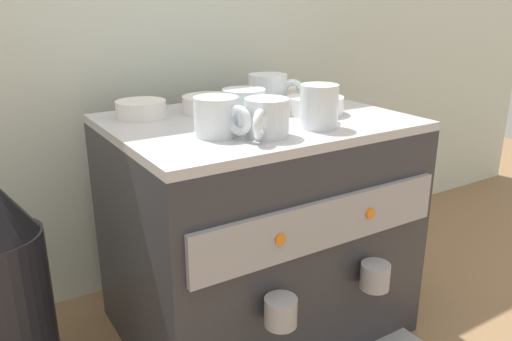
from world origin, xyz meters
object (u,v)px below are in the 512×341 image
at_px(ceramic_bowl_0, 315,105).
at_px(ceramic_bowl_3, 277,93).
at_px(ceramic_cup_3, 266,118).
at_px(ceramic_cup_2, 319,106).
at_px(espresso_machine, 257,228).
at_px(ceramic_bowl_2, 210,104).
at_px(ceramic_cup_4, 218,117).
at_px(ceramic_bowl_1, 141,109).
at_px(ceramic_cup_0, 270,91).
at_px(milk_pitcher, 392,250).
at_px(ceramic_cup_1, 243,106).

height_order(ceramic_bowl_0, ceramic_bowl_3, ceramic_bowl_0).
bearing_deg(ceramic_cup_3, ceramic_cup_2, 2.57).
height_order(espresso_machine, ceramic_bowl_2, ceramic_bowl_2).
bearing_deg(ceramic_bowl_3, espresso_machine, -135.31).
xyz_separation_m(espresso_machine, ceramic_cup_3, (-0.06, -0.13, 0.27)).
height_order(ceramic_cup_2, ceramic_cup_4, ceramic_cup_2).
bearing_deg(ceramic_bowl_2, ceramic_bowl_1, 168.63).
distance_m(ceramic_cup_2, ceramic_bowl_2, 0.25).
relative_size(ceramic_cup_0, ceramic_bowl_2, 0.91).
height_order(ceramic_cup_2, ceramic_cup_3, ceramic_cup_2).
bearing_deg(milk_pitcher, espresso_machine, 178.22).
distance_m(ceramic_bowl_0, milk_pitcher, 0.51).
xyz_separation_m(espresso_machine, milk_pitcher, (0.41, -0.01, -0.16)).
height_order(espresso_machine, ceramic_bowl_1, ceramic_bowl_1).
height_order(ceramic_cup_2, ceramic_bowl_2, ceramic_cup_2).
relative_size(ceramic_cup_1, ceramic_cup_4, 0.99).
height_order(ceramic_bowl_1, milk_pitcher, ceramic_bowl_1).
xyz_separation_m(ceramic_cup_2, ceramic_bowl_3, (0.09, 0.27, -0.03)).
height_order(ceramic_cup_3, ceramic_bowl_3, ceramic_cup_3).
height_order(ceramic_cup_3, ceramic_bowl_2, ceramic_cup_3).
height_order(ceramic_cup_3, ceramic_bowl_0, ceramic_cup_3).
xyz_separation_m(ceramic_bowl_0, ceramic_bowl_3, (0.02, 0.17, -0.00)).
height_order(espresso_machine, ceramic_cup_0, ceramic_cup_0).
xyz_separation_m(ceramic_cup_4, milk_pitcher, (0.54, 0.07, -0.44)).
bearing_deg(ceramic_cup_1, milk_pitcher, -0.15).
height_order(ceramic_cup_0, milk_pitcher, ceramic_cup_0).
bearing_deg(espresso_machine, milk_pitcher, -1.78).
bearing_deg(milk_pitcher, ceramic_bowl_2, 165.96).
relative_size(ceramic_cup_1, ceramic_bowl_2, 0.95).
bearing_deg(ceramic_bowl_0, ceramic_bowl_3, 83.35).
height_order(espresso_machine, ceramic_bowl_3, ceramic_bowl_3).
bearing_deg(ceramic_cup_1, ceramic_cup_2, -49.16).
bearing_deg(ceramic_cup_0, ceramic_cup_3, -125.08).
bearing_deg(ceramic_cup_3, ceramic_bowl_2, 86.99).
relative_size(ceramic_cup_0, ceramic_cup_3, 1.09).
distance_m(ceramic_cup_1, ceramic_cup_4, 0.11).
relative_size(ceramic_cup_0, milk_pitcher, 0.71).
xyz_separation_m(ceramic_cup_1, ceramic_bowl_0, (0.17, -0.01, -0.01)).
height_order(espresso_machine, ceramic_cup_3, ceramic_cup_3).
bearing_deg(espresso_machine, ceramic_cup_1, -163.82).
relative_size(ceramic_cup_3, ceramic_bowl_1, 0.99).
bearing_deg(milk_pitcher, ceramic_bowl_0, -177.46).
relative_size(ceramic_cup_0, ceramic_cup_1, 0.95).
bearing_deg(ceramic_cup_3, espresso_machine, 63.93).
relative_size(espresso_machine, ceramic_bowl_3, 5.93).
distance_m(espresso_machine, ceramic_bowl_2, 0.28).
bearing_deg(ceramic_bowl_3, ceramic_cup_3, -127.37).
relative_size(ceramic_cup_1, ceramic_bowl_0, 0.95).
xyz_separation_m(ceramic_cup_0, ceramic_bowl_3, (0.07, 0.08, -0.02)).
xyz_separation_m(ceramic_cup_2, ceramic_bowl_2, (-0.11, 0.23, -0.02)).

